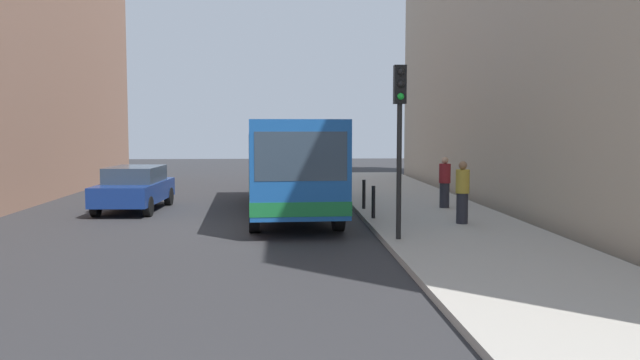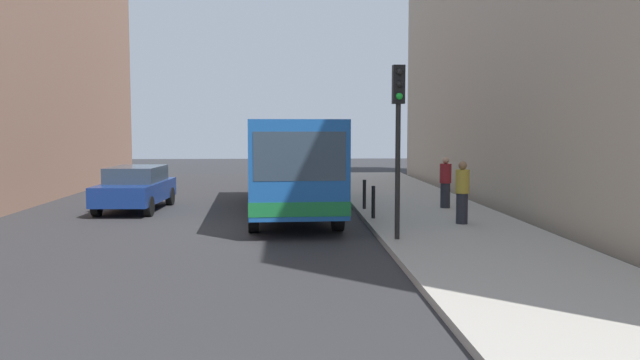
{
  "view_description": "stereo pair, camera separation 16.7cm",
  "coord_description": "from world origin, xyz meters",
  "px_view_note": "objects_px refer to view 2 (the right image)",
  "views": [
    {
      "loc": [
        0.78,
        -18.0,
        2.81
      ],
      "look_at": [
        1.92,
        1.25,
        1.24
      ],
      "focal_mm": 36.56,
      "sensor_mm": 36.0,
      "label": 1
    },
    {
      "loc": [
        0.95,
        -18.01,
        2.81
      ],
      "look_at": [
        1.92,
        1.25,
        1.24
      ],
      "focal_mm": 36.56,
      "sensor_mm": 36.0,
      "label": 2
    }
  ],
  "objects_px": {
    "car_beside_bus": "(136,187)",
    "pedestrian_near_signal": "(462,193)",
    "bollard_mid": "(364,194)",
    "traffic_light": "(398,119)",
    "bus": "(288,160)",
    "bollard_near": "(373,202)",
    "car_behind_bus": "(291,170)",
    "pedestrian_mid_sidewalk": "(445,183)"
  },
  "relations": [
    {
      "from": "car_beside_bus",
      "to": "pedestrian_near_signal",
      "type": "bearing_deg",
      "value": 157.7
    },
    {
      "from": "car_beside_bus",
      "to": "bollard_mid",
      "type": "relative_size",
      "value": 4.71
    },
    {
      "from": "car_beside_bus",
      "to": "bollard_mid",
      "type": "distance_m",
      "value": 7.71
    },
    {
      "from": "traffic_light",
      "to": "pedestrian_near_signal",
      "type": "xyz_separation_m",
      "value": [
        2.2,
        2.38,
        -1.99
      ]
    },
    {
      "from": "bus",
      "to": "bollard_mid",
      "type": "xyz_separation_m",
      "value": [
        2.48,
        -0.39,
        -1.1
      ]
    },
    {
      "from": "bus",
      "to": "pedestrian_near_signal",
      "type": "distance_m",
      "value": 6.14
    },
    {
      "from": "traffic_light",
      "to": "bollard_near",
      "type": "xyz_separation_m",
      "value": [
        -0.1,
        3.56,
        -2.38
      ]
    },
    {
      "from": "bollard_mid",
      "to": "car_behind_bus",
      "type": "bearing_deg",
      "value": 103.55
    },
    {
      "from": "car_behind_bus",
      "to": "pedestrian_mid_sidewalk",
      "type": "height_order",
      "value": "pedestrian_mid_sidewalk"
    },
    {
      "from": "car_beside_bus",
      "to": "bollard_near",
      "type": "relative_size",
      "value": 4.71
    },
    {
      "from": "bus",
      "to": "pedestrian_near_signal",
      "type": "bearing_deg",
      "value": 138.78
    },
    {
      "from": "bus",
      "to": "car_beside_bus",
      "type": "bearing_deg",
      "value": -11.59
    },
    {
      "from": "pedestrian_mid_sidewalk",
      "to": "bus",
      "type": "bearing_deg",
      "value": 131.27
    },
    {
      "from": "bus",
      "to": "car_behind_bus",
      "type": "height_order",
      "value": "bus"
    },
    {
      "from": "traffic_light",
      "to": "bollard_near",
      "type": "height_order",
      "value": "traffic_light"
    },
    {
      "from": "car_behind_bus",
      "to": "pedestrian_mid_sidewalk",
      "type": "distance_m",
      "value": 10.78
    },
    {
      "from": "pedestrian_near_signal",
      "to": "pedestrian_mid_sidewalk",
      "type": "height_order",
      "value": "pedestrian_near_signal"
    },
    {
      "from": "bollard_mid",
      "to": "bus",
      "type": "bearing_deg",
      "value": 171.05
    },
    {
      "from": "car_beside_bus",
      "to": "car_behind_bus",
      "type": "relative_size",
      "value": 0.99
    },
    {
      "from": "bollard_near",
      "to": "pedestrian_near_signal",
      "type": "bearing_deg",
      "value": -27.24
    },
    {
      "from": "bus",
      "to": "pedestrian_mid_sidewalk",
      "type": "xyz_separation_m",
      "value": [
        5.18,
        -0.25,
        -0.74
      ]
    },
    {
      "from": "car_beside_bus",
      "to": "pedestrian_near_signal",
      "type": "distance_m",
      "value": 10.93
    },
    {
      "from": "bollard_near",
      "to": "bollard_mid",
      "type": "xyz_separation_m",
      "value": [
        0.0,
        2.21,
        0.0
      ]
    },
    {
      "from": "bollard_near",
      "to": "car_beside_bus",
      "type": "bearing_deg",
      "value": 155.97
    },
    {
      "from": "traffic_light",
      "to": "pedestrian_near_signal",
      "type": "height_order",
      "value": "traffic_light"
    },
    {
      "from": "bollard_mid",
      "to": "car_beside_bus",
      "type": "bearing_deg",
      "value": 171.17
    },
    {
      "from": "car_beside_bus",
      "to": "car_behind_bus",
      "type": "xyz_separation_m",
      "value": [
        5.29,
        8.48,
        0.0
      ]
    },
    {
      "from": "car_behind_bus",
      "to": "bollard_near",
      "type": "distance_m",
      "value": 12.11
    },
    {
      "from": "pedestrian_near_signal",
      "to": "bus",
      "type": "bearing_deg",
      "value": 162.73
    },
    {
      "from": "car_beside_bus",
      "to": "car_behind_bus",
      "type": "height_order",
      "value": "same"
    },
    {
      "from": "car_behind_bus",
      "to": "pedestrian_near_signal",
      "type": "distance_m",
      "value": 13.86
    },
    {
      "from": "bus",
      "to": "pedestrian_mid_sidewalk",
      "type": "distance_m",
      "value": 5.23
    },
    {
      "from": "car_behind_bus",
      "to": "traffic_light",
      "type": "bearing_deg",
      "value": 103.32
    },
    {
      "from": "traffic_light",
      "to": "bollard_near",
      "type": "distance_m",
      "value": 4.29
    },
    {
      "from": "car_behind_bus",
      "to": "pedestrian_near_signal",
      "type": "height_order",
      "value": "pedestrian_near_signal"
    },
    {
      "from": "bollard_mid",
      "to": "pedestrian_mid_sidewalk",
      "type": "height_order",
      "value": "pedestrian_mid_sidewalk"
    },
    {
      "from": "bus",
      "to": "bollard_mid",
      "type": "bearing_deg",
      "value": 168.23
    },
    {
      "from": "car_beside_bus",
      "to": "bollard_mid",
      "type": "bearing_deg",
      "value": 173.66
    },
    {
      "from": "bollard_near",
      "to": "pedestrian_mid_sidewalk",
      "type": "bearing_deg",
      "value": 41.05
    },
    {
      "from": "car_behind_bus",
      "to": "pedestrian_near_signal",
      "type": "relative_size",
      "value": 2.62
    },
    {
      "from": "car_beside_bus",
      "to": "bollard_mid",
      "type": "xyz_separation_m",
      "value": [
        7.62,
        -1.18,
        -0.16
      ]
    },
    {
      "from": "bollard_near",
      "to": "bollard_mid",
      "type": "relative_size",
      "value": 1.0
    }
  ]
}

